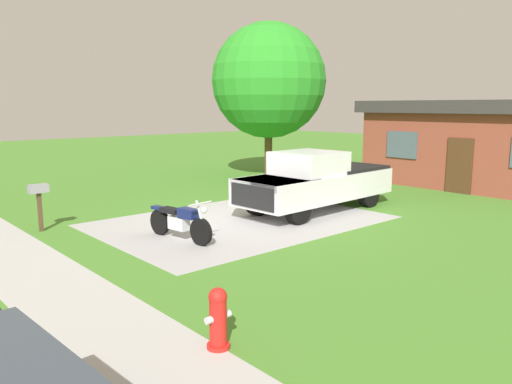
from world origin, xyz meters
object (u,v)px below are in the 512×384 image
(mailbox, at_px, (39,195))
(neighbor_house, at_px, (490,143))
(pickup_truck, at_px, (318,181))
(fire_hydrant, at_px, (218,319))
(motorcycle, at_px, (180,221))
(shade_tree, at_px, (269,81))

(mailbox, distance_m, neighbor_house, 17.07)
(pickup_truck, bearing_deg, fire_hydrant, -56.52)
(motorcycle, xyz_separation_m, pickup_truck, (-0.13, 5.22, 0.48))
(pickup_truck, distance_m, fire_hydrant, 9.50)
(shade_tree, bearing_deg, pickup_truck, -31.37)
(pickup_truck, distance_m, neighbor_house, 9.08)
(pickup_truck, xyz_separation_m, neighbor_house, (1.44, 8.93, 0.84))
(motorcycle, height_order, mailbox, mailbox)
(motorcycle, height_order, shade_tree, shade_tree)
(shade_tree, distance_m, neighbor_house, 9.81)
(motorcycle, distance_m, fire_hydrant, 5.77)
(pickup_truck, height_order, mailbox, pickup_truck)
(fire_hydrant, bearing_deg, neighbor_house, 102.68)
(fire_hydrant, xyz_separation_m, neighbor_house, (-3.79, 16.84, 1.36))
(mailbox, height_order, neighbor_house, neighbor_house)
(mailbox, relative_size, shade_tree, 0.18)
(fire_hydrant, bearing_deg, motorcycle, 152.21)
(motorcycle, distance_m, shade_tree, 12.15)
(motorcycle, xyz_separation_m, fire_hydrant, (5.10, -2.69, -0.05))
(motorcycle, xyz_separation_m, mailbox, (-3.19, -2.29, 0.51))
(motorcycle, bearing_deg, fire_hydrant, -27.79)
(pickup_truck, distance_m, mailbox, 8.11)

